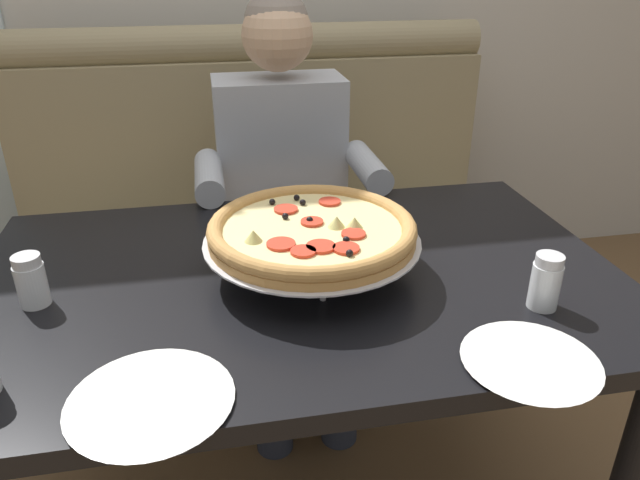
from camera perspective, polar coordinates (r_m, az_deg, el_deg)
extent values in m
cube|color=#998966|center=(2.18, -5.01, -5.42)|extent=(1.74, 0.60, 0.46)
cube|color=#998966|center=(2.35, -6.52, 9.07)|extent=(1.74, 0.18, 0.65)
cylinder|color=#998966|center=(2.27, -7.02, 18.14)|extent=(1.74, 0.14, 0.14)
cube|color=black|center=(1.27, -2.00, -3.92)|extent=(1.35, 0.86, 0.04)
cylinder|color=black|center=(1.82, -23.29, -10.14)|extent=(0.06, 0.06, 0.71)
cylinder|color=black|center=(1.93, 14.64, -6.53)|extent=(0.06, 0.06, 0.71)
cube|color=#2D3342|center=(1.82, -2.72, -1.13)|extent=(0.34, 0.40, 0.15)
cylinder|color=#2D3342|center=(1.78, -4.57, -13.90)|extent=(0.11, 0.11, 0.46)
cylinder|color=#2D3342|center=(1.80, 1.93, -13.15)|extent=(0.11, 0.11, 0.46)
cube|color=#B2B7C1|center=(1.94, -3.82, 7.19)|extent=(0.40, 0.22, 0.56)
cylinder|color=#B2B7C1|center=(1.71, -10.62, 5.97)|extent=(0.08, 0.28, 0.08)
cylinder|color=#B2B7C1|center=(1.76, 4.56, 7.03)|extent=(0.08, 0.28, 0.08)
sphere|color=#DBB28E|center=(1.83, -4.12, 19.05)|extent=(0.21, 0.21, 0.21)
sphere|color=gray|center=(1.84, -4.20, 20.17)|extent=(0.19, 0.19, 0.19)
cylinder|color=silver|center=(1.15, 0.29, -4.23)|extent=(0.01, 0.01, 0.07)
cylinder|color=silver|center=(1.29, -5.68, -0.75)|extent=(0.01, 0.01, 0.07)
cylinder|color=silver|center=(1.32, 3.14, 0.01)|extent=(0.01, 0.01, 0.07)
torus|color=silver|center=(1.23, -0.77, -0.32)|extent=(0.25, 0.25, 0.01)
cylinder|color=silver|center=(1.23, -0.77, 0.01)|extent=(0.45, 0.45, 0.00)
cylinder|color=tan|center=(1.23, -0.77, 0.47)|extent=(0.43, 0.43, 0.02)
torus|color=tan|center=(1.22, -0.78, 1.28)|extent=(0.43, 0.43, 0.03)
cylinder|color=beige|center=(1.22, -0.78, 1.07)|extent=(0.37, 0.37, 0.01)
cylinder|color=red|center=(1.18, 3.23, 0.58)|extent=(0.05, 0.05, 0.01)
cylinder|color=red|center=(1.11, -1.62, -1.10)|extent=(0.05, 0.05, 0.01)
cylinder|color=red|center=(1.14, -3.77, -0.40)|extent=(0.06, 0.06, 0.01)
cylinder|color=red|center=(1.33, 0.93, 3.70)|extent=(0.05, 0.05, 0.01)
cylinder|color=red|center=(1.13, 0.08, -0.63)|extent=(0.06, 0.06, 0.01)
cylinder|color=red|center=(1.12, 2.51, -0.80)|extent=(0.05, 0.05, 0.01)
cylinder|color=red|center=(1.23, -0.78, 1.76)|extent=(0.05, 0.05, 0.01)
cylinder|color=red|center=(1.29, -3.29, 2.95)|extent=(0.05, 0.05, 0.01)
sphere|color=black|center=(1.15, 2.53, 0.02)|extent=(0.01, 0.01, 0.01)
sphere|color=black|center=(1.10, 2.85, -1.26)|extent=(0.01, 0.01, 0.01)
sphere|color=black|center=(1.25, -3.36, 2.29)|extent=(0.01, 0.01, 0.01)
sphere|color=black|center=(1.33, -4.60, 3.67)|extent=(0.01, 0.01, 0.01)
sphere|color=black|center=(1.32, -1.67, 3.63)|extent=(0.01, 0.01, 0.01)
sphere|color=black|center=(1.35, -2.25, 4.08)|extent=(0.01, 0.01, 0.01)
sphere|color=black|center=(1.23, -1.00, 1.94)|extent=(0.01, 0.01, 0.01)
cone|color=#CCC675|center=(1.21, 3.33, 1.68)|extent=(0.04, 0.04, 0.02)
cone|color=#CCC675|center=(1.16, -6.42, 0.41)|extent=(0.04, 0.04, 0.02)
cone|color=#CCC675|center=(1.21, 1.60, 1.77)|extent=(0.04, 0.04, 0.02)
cylinder|color=white|center=(1.26, -25.92, -3.90)|extent=(0.06, 0.06, 0.08)
cylinder|color=#A82D19|center=(1.26, -25.79, -4.47)|extent=(0.05, 0.05, 0.06)
cylinder|color=silver|center=(1.23, -26.38, -1.80)|extent=(0.05, 0.05, 0.02)
cylinder|color=white|center=(1.20, 20.78, -4.15)|extent=(0.06, 0.06, 0.09)
cylinder|color=#4C6633|center=(1.21, 20.66, -4.80)|extent=(0.05, 0.05, 0.06)
cylinder|color=silver|center=(1.17, 21.20, -1.83)|extent=(0.05, 0.05, 0.02)
cylinder|color=white|center=(0.96, -15.93, -14.64)|extent=(0.18, 0.18, 0.01)
cone|color=white|center=(0.96, -16.00, -14.23)|extent=(0.25, 0.25, 0.01)
cylinder|color=white|center=(1.06, 19.52, -10.93)|extent=(0.16, 0.16, 0.01)
cone|color=white|center=(1.06, 19.60, -10.53)|extent=(0.23, 0.23, 0.01)
cylinder|color=black|center=(3.68, -28.15, 4.81)|extent=(0.02, 0.02, 0.44)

